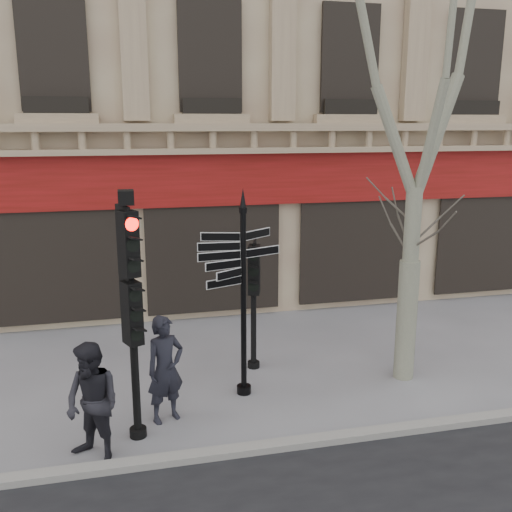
# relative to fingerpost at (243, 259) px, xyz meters

# --- Properties ---
(ground) EXTENTS (80.00, 80.00, 0.00)m
(ground) POSITION_rel_fingerpost_xyz_m (0.14, -0.57, -2.59)
(ground) COLOR slate
(ground) RESTS_ON ground
(kerb) EXTENTS (80.00, 0.25, 0.12)m
(kerb) POSITION_rel_fingerpost_xyz_m (0.14, -1.97, -2.53)
(kerb) COLOR gray
(kerb) RESTS_ON ground
(building) EXTENTS (28.00, 15.52, 18.00)m
(building) POSITION_rel_fingerpost_xyz_m (0.14, 11.91, 6.40)
(building) COLOR tan
(building) RESTS_ON ground
(fingerpost) EXTENTS (1.88, 1.88, 3.86)m
(fingerpost) POSITION_rel_fingerpost_xyz_m (0.00, 0.00, 0.00)
(fingerpost) COLOR black
(fingerpost) RESTS_ON ground
(traffic_signal_main) EXTENTS (0.53, 0.47, 3.99)m
(traffic_signal_main) POSITION_rel_fingerpost_xyz_m (-1.99, -1.09, -0.07)
(traffic_signal_main) COLOR black
(traffic_signal_main) RESTS_ON ground
(traffic_signal_secondary) EXTENTS (0.51, 0.43, 2.61)m
(traffic_signal_secondary) POSITION_rel_fingerpost_xyz_m (0.44, 1.09, -0.77)
(traffic_signal_secondary) COLOR black
(traffic_signal_secondary) RESTS_ON ground
(plane_tree) EXTENTS (3.47, 3.47, 9.23)m
(plane_tree) POSITION_rel_fingerpost_xyz_m (3.25, -0.04, 3.88)
(plane_tree) COLOR gray
(plane_tree) RESTS_ON ground
(pedestrian_a) EXTENTS (0.80, 0.68, 1.86)m
(pedestrian_a) POSITION_rel_fingerpost_xyz_m (-1.48, -0.65, -1.67)
(pedestrian_a) COLOR black
(pedestrian_a) RESTS_ON ground
(pedestrian_b) EXTENTS (1.14, 1.12, 1.85)m
(pedestrian_b) POSITION_rel_fingerpost_xyz_m (-2.62, -1.62, -1.67)
(pedestrian_b) COLOR black
(pedestrian_b) RESTS_ON ground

